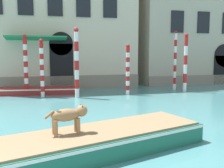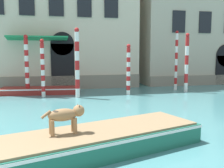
% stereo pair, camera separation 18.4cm
% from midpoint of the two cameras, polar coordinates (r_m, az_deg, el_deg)
% --- Properties ---
extents(palazzo_left, '(13.37, 7.40, 13.37)m').
position_cam_midpoint_polar(palazzo_left, '(24.12, -12.73, 15.69)').
color(palazzo_left, beige).
rests_on(palazzo_left, ground_plane).
extents(palazzo_right, '(12.50, 6.13, 15.86)m').
position_cam_midpoint_polar(palazzo_right, '(28.34, 18.06, 16.77)').
color(palazzo_right, '#B2A893').
rests_on(palazzo_right, ground_plane).
extents(boat_foreground, '(8.36, 4.30, 0.67)m').
position_cam_midpoint_polar(boat_foreground, '(7.78, -7.92, -12.90)').
color(boat_foreground, '#1E6651').
rests_on(boat_foreground, ground_plane).
extents(dog_on_deck, '(1.24, 0.50, 0.83)m').
position_cam_midpoint_polar(dog_on_deck, '(7.59, -10.02, -6.70)').
color(dog_on_deck, '#997047').
rests_on(dog_on_deck, boat_foreground).
extents(boat_moored_near_palazzo, '(5.68, 2.18, 0.45)m').
position_cam_midpoint_polar(boat_moored_near_palazzo, '(19.34, -15.63, -1.36)').
color(boat_moored_near_palazzo, maroon).
rests_on(boat_moored_near_palazzo, ground_plane).
extents(mooring_pole_0, '(0.27, 0.27, 3.50)m').
position_cam_midpoint_polar(mooring_pole_0, '(18.11, 3.16, 3.21)').
color(mooring_pole_0, white).
rests_on(mooring_pole_0, ground_plane).
extents(mooring_pole_1, '(0.27, 0.27, 4.32)m').
position_cam_midpoint_polar(mooring_pole_1, '(20.12, 15.46, 4.53)').
color(mooring_pole_1, white).
rests_on(mooring_pole_1, ground_plane).
extents(mooring_pole_2, '(0.29, 0.29, 4.50)m').
position_cam_midpoint_polar(mooring_pole_2, '(17.03, -8.00, 4.59)').
color(mooring_pole_2, white).
rests_on(mooring_pole_2, ground_plane).
extents(mooring_pole_3, '(0.29, 0.29, 4.14)m').
position_cam_midpoint_polar(mooring_pole_3, '(19.04, -18.53, 4.00)').
color(mooring_pole_3, white).
rests_on(mooring_pole_3, ground_plane).
extents(mooring_pole_4, '(0.26, 0.26, 3.81)m').
position_cam_midpoint_polar(mooring_pole_4, '(17.82, -15.30, 3.40)').
color(mooring_pole_4, white).
rests_on(mooring_pole_4, ground_plane).
extents(mooring_pole_5, '(0.22, 0.22, 4.57)m').
position_cam_midpoint_polar(mooring_pole_5, '(20.86, 13.33, 5.01)').
color(mooring_pole_5, white).
rests_on(mooring_pole_5, ground_plane).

